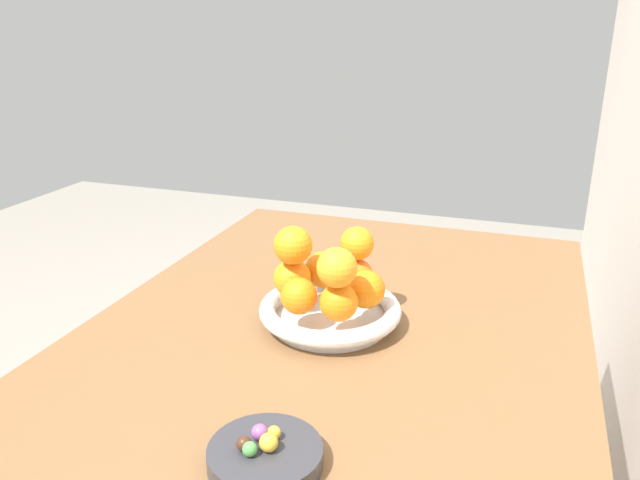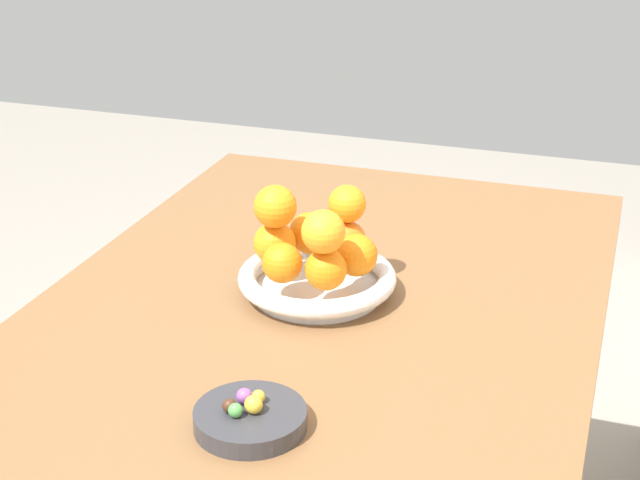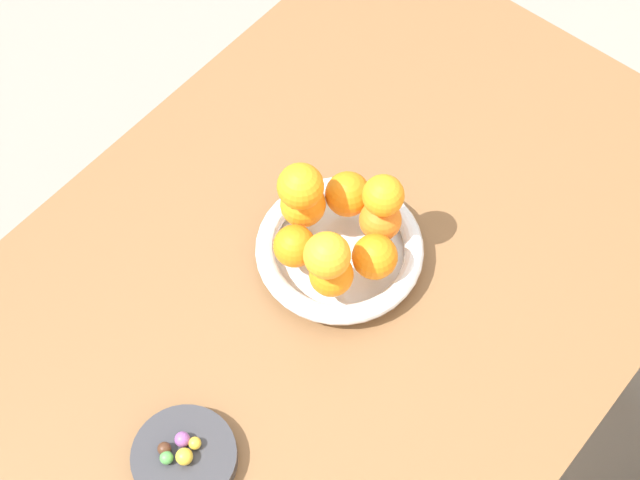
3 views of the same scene
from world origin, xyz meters
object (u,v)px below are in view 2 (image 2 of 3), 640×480
at_px(candy_ball_0, 230,406).
at_px(candy_ball_1, 235,410).
at_px(orange_1, 275,243).
at_px(dining_table, 321,354).
at_px(candy_dish, 250,419).
at_px(orange_4, 356,255).
at_px(candy_ball_2, 254,404).
at_px(orange_6, 276,206).
at_px(candy_ball_3, 244,396).
at_px(orange_0, 310,233).
at_px(orange_8, 323,232).
at_px(fruit_bowl, 317,281).
at_px(candy_ball_4, 258,397).
at_px(orange_7, 347,204).
at_px(orange_3, 326,269).
at_px(orange_5, 347,240).
at_px(orange_2, 282,263).

height_order(candy_ball_0, candy_ball_1, same).
distance_m(orange_1, candy_ball_1, 0.36).
xyz_separation_m(dining_table, candy_dish, (0.32, 0.03, 0.10)).
bearing_deg(candy_ball_1, candy_ball_0, -122.48).
distance_m(orange_4, candy_ball_2, 0.34).
bearing_deg(orange_6, orange_1, -141.98).
bearing_deg(orange_1, candy_ball_3, 15.22).
xyz_separation_m(candy_dish, orange_4, (-0.33, 0.02, 0.06)).
xyz_separation_m(orange_0, candy_ball_3, (0.37, 0.05, -0.04)).
bearing_deg(orange_6, candy_dish, 15.85).
xyz_separation_m(orange_1, orange_8, (0.06, 0.09, 0.06)).
bearing_deg(orange_8, fruit_bowl, -154.42).
bearing_deg(candy_dish, candy_ball_4, 169.89).
distance_m(orange_6, candy_ball_0, 0.36).
height_order(orange_6, orange_8, orange_6).
height_order(orange_7, orange_8, orange_8).
bearing_deg(orange_3, orange_7, -178.16).
relative_size(dining_table, orange_4, 18.74).
relative_size(dining_table, orange_5, 19.80).
distance_m(orange_2, orange_5, 0.12).
xyz_separation_m(candy_dish, orange_1, (-0.33, -0.10, 0.06)).
relative_size(orange_0, orange_2, 1.09).
bearing_deg(candy_ball_1, orange_2, -169.10).
distance_m(orange_0, orange_2, 0.10).
xyz_separation_m(dining_table, orange_1, (-0.01, -0.07, 0.16)).
bearing_deg(candy_ball_1, dining_table, -177.28).
relative_size(orange_0, candy_ball_1, 3.71).
bearing_deg(orange_1, orange_2, 30.55).
bearing_deg(candy_ball_2, candy_ball_0, -72.75).
distance_m(orange_2, candy_ball_2, 0.29).
height_order(orange_1, orange_2, orange_1).
bearing_deg(candy_ball_3, orange_5, 179.46).
bearing_deg(orange_8, candy_ball_2, 2.34).
relative_size(candy_ball_1, candy_ball_2, 0.78).
bearing_deg(orange_7, orange_1, -61.77).
bearing_deg(orange_2, orange_1, -149.45).
bearing_deg(candy_ball_2, orange_5, -178.04).
relative_size(orange_4, orange_5, 1.06).
distance_m(dining_table, candy_ball_0, 0.35).
height_order(orange_6, candy_ball_2, orange_6).
relative_size(candy_dish, orange_0, 2.09).
bearing_deg(orange_5, orange_8, 1.02).
bearing_deg(orange_2, candy_ball_0, 9.30).
relative_size(fruit_bowl, candy_dish, 1.77).
distance_m(orange_0, orange_7, 0.08).
bearing_deg(candy_ball_4, orange_7, -178.26).
distance_m(orange_8, candy_ball_2, 0.29).
distance_m(candy_dish, candy_ball_0, 0.03).
height_order(candy_ball_0, candy_ball_3, candy_ball_3).
xyz_separation_m(candy_dish, candy_ball_4, (-0.02, 0.00, 0.02)).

